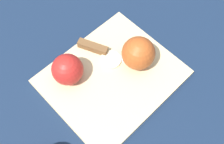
{
  "coord_description": "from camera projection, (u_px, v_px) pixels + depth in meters",
  "views": [
    {
      "loc": [
        -0.18,
        -0.23,
        0.59
      ],
      "look_at": [
        0.0,
        0.0,
        0.04
      ],
      "focal_mm": 42.0,
      "sensor_mm": 36.0,
      "label": 1
    }
  ],
  "objects": [
    {
      "name": "ground_plane",
      "position": [
        112.0,
        79.0,
        0.66
      ],
      "size": [
        4.0,
        4.0,
        0.0
      ],
      "primitive_type": "plane",
      "color": "#14233D"
    },
    {
      "name": "cutting_board",
      "position": [
        112.0,
        77.0,
        0.65
      ],
      "size": [
        0.34,
        0.29,
        0.02
      ],
      "color": "#D1B789",
      "rests_on": "ground_plane"
    },
    {
      "name": "apple_half_left",
      "position": [
        67.0,
        70.0,
        0.61
      ],
      "size": [
        0.08,
        0.08,
        0.08
      ],
      "rotation": [
        0.0,
        0.0,
        4.33
      ],
      "color": "red",
      "rests_on": "cutting_board"
    },
    {
      "name": "apple_half_right",
      "position": [
        138.0,
        53.0,
        0.63
      ],
      "size": [
        0.08,
        0.08,
        0.08
      ],
      "rotation": [
        0.0,
        0.0,
        4.73
      ],
      "color": "#AD4C1E",
      "rests_on": "cutting_board"
    },
    {
      "name": "knife",
      "position": [
        96.0,
        48.0,
        0.67
      ],
      "size": [
        0.09,
        0.15,
        0.02
      ],
      "rotation": [
        0.0,
        0.0,
        -1.05
      ],
      "color": "silver",
      "rests_on": "cutting_board"
    },
    {
      "name": "apple_slice",
      "position": [
        111.0,
        60.0,
        0.66
      ],
      "size": [
        0.05,
        0.05,
        0.01
      ],
      "color": "beige",
      "rests_on": "cutting_board"
    }
  ]
}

